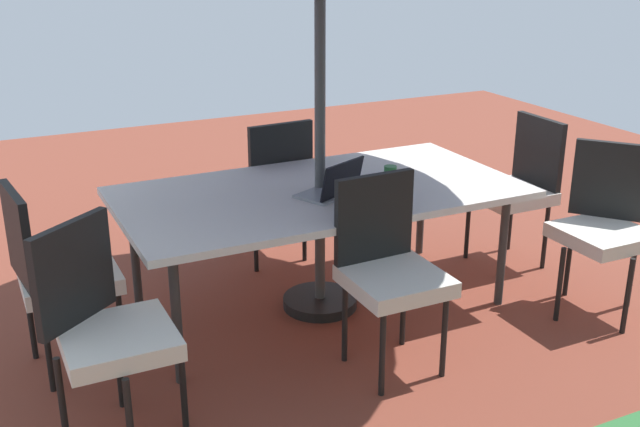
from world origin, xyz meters
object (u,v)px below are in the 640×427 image
Objects in this scene: chair_north at (389,265)px; laptop at (332,188)px; dining_table at (320,196)px; cup at (390,173)px; chair_west at (518,184)px; chair_south at (272,182)px; chair_northeast at (105,323)px; chair_northwest at (605,221)px; chair_east at (55,269)px.

laptop is at bearing 90.55° from chair_north.
dining_table is 0.45m from cup.
chair_north is at bearing -61.49° from chair_west.
dining_table is 2.31× the size of chair_south.
laptop reaches higher than cup.
chair_northeast is at bearing 178.03° from chair_north.
chair_northwest is at bearing 133.42° from laptop.
dining_table is 0.17m from laptop.
chair_west is 1.62m from chair_north.
cup is at bearing 169.56° from laptop.
chair_west is 11.03× the size of cup.
chair_west is 1.00× the size of chair_northwest.
chair_northwest is 1.25m from cup.
chair_west is at bearing 139.59° from chair_northwest.
laptop is (0.03, -0.58, 0.23)m from chair_north.
laptop is at bearing -82.29° from chair_west.
chair_northeast is 1.93m from cup.
chair_south is (-1.37, -1.49, 0.00)m from chair_northeast.
chair_west is (-2.81, -0.76, 0.00)m from chair_northeast.
laptop is 4.42× the size of cup.
chair_south is at bearing 9.17° from chair_northeast.
chair_northeast is 1.00× the size of chair_east.
chair_west is 0.77m from chair_northwest.
cup is (-0.42, 0.80, 0.23)m from chair_south.
chair_west is 2.49× the size of laptop.
chair_south is 11.03× the size of cup.
chair_north is (-0.03, 0.72, -0.14)m from dining_table.
chair_north is at bearing -38.09° from chair_northeast.
chair_south is at bearing -67.48° from chair_east.
chair_west is (-1.46, -0.04, -0.14)m from dining_table.
dining_table is 2.31× the size of chair_east.
chair_north is at bearing 92.31° from dining_table.
dining_table is 1.47m from chair_west.
chair_northwest is 1.00× the size of chair_east.
chair_north is at bearing 59.22° from cup.
laptop is (0.01, 0.91, 0.23)m from chair_south.
chair_northeast is 11.03× the size of cup.
chair_northeast is 2.92m from chair_west.
chair_north and chair_east have the same top height.
chair_west and chair_northwest have the same top height.
chair_northeast is at bearing -1.35° from laptop.
chair_northwest reaches higher than dining_table.
dining_table is at bearing -87.98° from chair_west.
chair_north is at bearing 86.92° from chair_south.
cup is at bearing -85.25° from chair_west.
chair_northwest is (0.01, 0.77, 0.00)m from chair_west.
chair_northwest is at bearing -38.41° from chair_northeast.
chair_west is 1.00× the size of chair_east.
cup is at bearing 57.16° from chair_north.
chair_northeast reaches higher than laptop.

